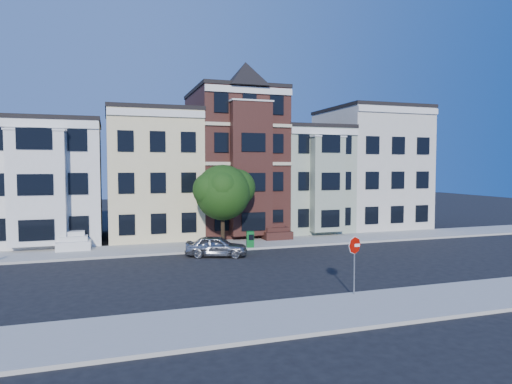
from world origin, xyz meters
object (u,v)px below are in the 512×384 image
object	(u,v)px
street_tree	(223,196)
stop_sign	(354,262)
newspaper_box	(250,239)
parked_car	(216,246)

from	to	relation	value
street_tree	stop_sign	xyz separation A→B (m)	(2.64, -13.33, -2.11)
street_tree	newspaper_box	distance (m)	3.56
parked_car	newspaper_box	world-z (taller)	parked_car
street_tree	parked_car	world-z (taller)	street_tree
newspaper_box	stop_sign	bearing A→B (deg)	-74.17
street_tree	parked_car	bearing A→B (deg)	-112.87
street_tree	stop_sign	size ratio (longest dim) A/B	2.45
parked_car	newspaper_box	size ratio (longest dim) A/B	3.53
parked_car	stop_sign	world-z (taller)	stop_sign
parked_car	stop_sign	bearing A→B (deg)	-141.72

